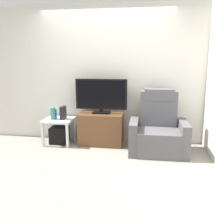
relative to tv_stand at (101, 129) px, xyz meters
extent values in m
plane|color=gray|center=(0.06, -0.83, -0.30)|extent=(6.40, 6.40, 0.00)
cube|color=silver|center=(0.06, 0.30, 1.00)|extent=(6.40, 0.06, 2.60)
cube|color=brown|center=(0.00, 0.00, 0.00)|extent=(0.82, 0.47, 0.59)
cube|color=black|center=(0.00, -0.22, 0.12)|extent=(0.75, 0.02, 0.02)
cube|color=black|center=(0.00, -0.17, 0.15)|extent=(0.34, 0.11, 0.04)
cube|color=black|center=(0.00, 0.02, 0.31)|extent=(0.32, 0.20, 0.03)
cube|color=black|center=(0.00, 0.02, 0.35)|extent=(0.06, 0.04, 0.05)
cube|color=black|center=(0.00, 0.02, 0.66)|extent=(0.96, 0.05, 0.56)
cube|color=black|center=(0.00, 0.00, 0.66)|extent=(0.88, 0.01, 0.51)
cube|color=#515156|center=(1.05, -0.33, -0.09)|extent=(0.70, 0.72, 0.42)
cube|color=#515156|center=(1.05, -0.06, 0.43)|extent=(0.64, 0.20, 0.62)
cube|color=#515156|center=(1.05, -0.04, 0.68)|extent=(0.50, 0.26, 0.20)
cube|color=#515156|center=(0.63, -0.33, -0.02)|extent=(0.14, 0.68, 0.56)
cube|color=#515156|center=(1.47, -0.33, -0.02)|extent=(0.14, 0.68, 0.56)
cube|color=silver|center=(-0.82, -0.05, 0.16)|extent=(0.54, 0.54, 0.04)
cube|color=silver|center=(-1.06, -0.29, -0.08)|extent=(0.04, 0.04, 0.44)
cube|color=silver|center=(-0.58, -0.29, -0.08)|extent=(0.04, 0.04, 0.44)
cube|color=silver|center=(-1.06, 0.19, -0.08)|extent=(0.04, 0.04, 0.44)
cube|color=silver|center=(-0.58, 0.19, -0.08)|extent=(0.04, 0.04, 0.44)
cube|color=black|center=(-0.82, -0.05, -0.14)|extent=(0.32, 0.32, 0.32)
cube|color=#388C4C|center=(-0.92, -0.07, 0.29)|extent=(0.05, 0.13, 0.22)
cube|color=#3366B2|center=(-0.88, -0.07, 0.27)|extent=(0.03, 0.11, 0.19)
cube|color=black|center=(-0.73, -0.04, 0.30)|extent=(0.07, 0.20, 0.25)
camera|label=1|loc=(0.81, -4.43, 1.28)|focal=39.34mm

